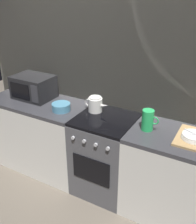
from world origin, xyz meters
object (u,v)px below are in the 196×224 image
object	(u,v)px
stove_unit	(105,155)
pitcher	(148,120)
dish_pile	(194,137)
microwave	(34,87)
kettle	(95,104)
mixing_bowl	(61,107)

from	to	relation	value
stove_unit	pitcher	xyz separation A→B (m)	(0.45, -0.01, 0.55)
stove_unit	dish_pile	xyz separation A→B (m)	(0.87, 0.02, 0.47)
microwave	kettle	world-z (taller)	microwave
dish_pile	stove_unit	bearing A→B (deg)	-178.91
microwave	kettle	size ratio (longest dim) A/B	1.62
dish_pile	mixing_bowl	bearing A→B (deg)	-176.56
kettle	stove_unit	bearing A→B (deg)	-28.53
stove_unit	dish_pile	world-z (taller)	dish_pile
microwave	mixing_bowl	world-z (taller)	microwave
microwave	pitcher	world-z (taller)	microwave
microwave	kettle	xyz separation A→B (m)	(0.83, 0.03, -0.05)
microwave	dish_pile	xyz separation A→B (m)	(1.87, -0.05, -0.11)
kettle	pitcher	world-z (taller)	pitcher
microwave	kettle	distance (m)	0.83
mixing_bowl	stove_unit	bearing A→B (deg)	7.42
stove_unit	mixing_bowl	size ratio (longest dim) A/B	4.50
microwave	mixing_bowl	bearing A→B (deg)	-14.99
stove_unit	dish_pile	distance (m)	0.99
microwave	mixing_bowl	xyz separation A→B (m)	(0.49, -0.13, -0.10)
mixing_bowl	dish_pile	xyz separation A→B (m)	(1.37, 0.08, -0.02)
pitcher	dish_pile	world-z (taller)	pitcher
stove_unit	microwave	size ratio (longest dim) A/B	1.96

